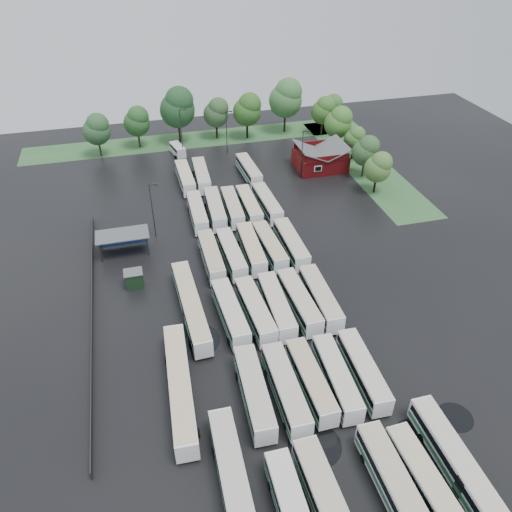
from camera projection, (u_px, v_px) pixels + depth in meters
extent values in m
plane|color=black|center=(264.00, 324.00, 66.69)|extent=(160.00, 160.00, 0.00)
cube|color=maroon|center=(320.00, 161.00, 104.30)|extent=(10.00, 8.00, 3.40)
cube|color=#4C4F51|center=(310.00, 150.00, 102.27)|extent=(5.07, 8.60, 2.19)
cube|color=#4C4F51|center=(332.00, 148.00, 103.30)|extent=(5.07, 8.60, 2.19)
cube|color=maroon|center=(328.00, 159.00, 99.88)|extent=(9.00, 0.20, 1.20)
cube|color=silver|center=(318.00, 169.00, 100.53)|extent=(1.60, 0.12, 1.20)
cylinder|color=#2D2D30|center=(101.00, 253.00, 77.11)|extent=(0.16, 0.16, 3.40)
cylinder|color=#2D2D30|center=(148.00, 246.00, 78.60)|extent=(0.16, 0.16, 3.40)
cylinder|color=#2D2D30|center=(100.00, 242.00, 79.63)|extent=(0.16, 0.16, 3.40)
cylinder|color=#2D2D30|center=(146.00, 235.00, 81.12)|extent=(0.16, 0.16, 3.40)
cube|color=#4C4F51|center=(122.00, 234.00, 78.07)|extent=(8.20, 4.20, 0.15)
cube|color=navy|center=(123.00, 238.00, 80.67)|extent=(7.60, 0.08, 2.60)
cube|color=black|center=(134.00, 279.00, 72.51)|extent=(2.50, 2.00, 2.50)
cube|color=#4C4F51|center=(133.00, 272.00, 71.75)|extent=(2.70, 2.20, 0.12)
cube|color=#2F5E2E|center=(199.00, 139.00, 118.02)|extent=(80.00, 10.00, 0.01)
cube|color=#2F5E2E|center=(363.00, 163.00, 107.36)|extent=(10.00, 50.00, 0.01)
cube|color=#2D2D30|center=(92.00, 310.00, 68.04)|extent=(0.10, 50.00, 1.20)
cube|color=black|center=(293.00, 511.00, 44.09)|extent=(2.53, 10.88, 0.83)
cube|color=beige|center=(294.00, 506.00, 43.61)|extent=(2.38, 10.99, 0.11)
cylinder|color=black|center=(281.00, 484.00, 47.99)|extent=(2.40, 0.90, 0.90)
cube|color=white|center=(326.00, 502.00, 45.18)|extent=(2.69, 11.90, 2.72)
cube|color=black|center=(327.00, 499.00, 44.86)|extent=(2.74, 11.43, 0.87)
cube|color=#2D6C4D|center=(326.00, 505.00, 45.52)|extent=(2.73, 11.66, 0.60)
cube|color=#B4A98D|center=(328.00, 494.00, 44.35)|extent=(2.58, 11.54, 0.12)
cylinder|color=black|center=(311.00, 472.00, 48.95)|extent=(2.52, 0.95, 0.95)
cube|color=white|center=(394.00, 484.00, 46.57)|extent=(2.48, 11.83, 2.71)
cube|color=black|center=(395.00, 481.00, 46.26)|extent=(2.54, 11.36, 0.87)
cube|color=#306748|center=(393.00, 487.00, 46.92)|extent=(2.53, 11.60, 0.60)
cube|color=tan|center=(396.00, 475.00, 45.75)|extent=(2.38, 11.48, 0.12)
cylinder|color=black|center=(374.00, 457.00, 50.34)|extent=(2.51, 0.95, 0.95)
cube|color=white|center=(424.00, 482.00, 46.84)|extent=(2.72, 11.28, 2.57)
cube|color=black|center=(425.00, 479.00, 46.54)|extent=(2.76, 10.84, 0.82)
cube|color=#3A7356|center=(423.00, 485.00, 47.17)|extent=(2.75, 11.06, 0.57)
cube|color=#C2B48D|center=(427.00, 474.00, 46.06)|extent=(2.61, 10.94, 0.11)
cylinder|color=black|center=(403.00, 456.00, 50.40)|extent=(2.38, 0.90, 0.90)
cube|color=white|center=(254.00, 392.00, 55.22)|extent=(2.96, 11.95, 2.72)
cube|color=black|center=(254.00, 389.00, 54.90)|extent=(3.00, 11.48, 0.87)
cube|color=#256341|center=(254.00, 396.00, 55.57)|extent=(3.00, 11.72, 0.60)
cube|color=#B5AC9B|center=(254.00, 384.00, 54.40)|extent=(2.85, 11.59, 0.12)
cylinder|color=black|center=(263.00, 428.00, 53.03)|extent=(2.52, 0.95, 0.95)
cylinder|color=black|center=(246.00, 375.00, 58.99)|extent=(2.52, 0.95, 0.95)
cube|color=white|center=(286.00, 389.00, 55.60)|extent=(2.53, 11.82, 2.71)
cube|color=black|center=(286.00, 386.00, 55.28)|extent=(2.59, 11.35, 0.87)
cube|color=#1F6F41|center=(285.00, 392.00, 55.95)|extent=(2.58, 11.58, 0.60)
cube|color=#B7AD9E|center=(286.00, 380.00, 54.78)|extent=(2.43, 11.47, 0.12)
cylinder|color=black|center=(296.00, 424.00, 53.42)|extent=(2.51, 0.94, 0.94)
cylinder|color=black|center=(276.00, 372.00, 59.36)|extent=(2.51, 0.94, 0.94)
cube|color=white|center=(311.00, 381.00, 56.61)|extent=(2.51, 11.31, 2.58)
cube|color=black|center=(311.00, 378.00, 56.31)|extent=(2.56, 10.86, 0.83)
cube|color=#2C7650|center=(311.00, 384.00, 56.95)|extent=(2.56, 11.08, 0.57)
cube|color=tan|center=(312.00, 373.00, 55.83)|extent=(2.41, 10.97, 0.11)
cylinder|color=black|center=(321.00, 414.00, 54.53)|extent=(2.40, 0.90, 0.90)
cylinder|color=black|center=(300.00, 365.00, 60.20)|extent=(2.40, 0.90, 0.90)
cube|color=white|center=(336.00, 377.00, 57.05)|extent=(2.90, 11.48, 2.61)
cube|color=black|center=(337.00, 374.00, 56.75)|extent=(2.94, 11.03, 0.83)
cube|color=#2B6D4D|center=(336.00, 380.00, 57.39)|extent=(2.94, 11.25, 0.57)
cube|color=beige|center=(338.00, 369.00, 56.27)|extent=(2.79, 11.13, 0.11)
cylinder|color=black|center=(348.00, 410.00, 54.95)|extent=(2.42, 0.91, 0.91)
cylinder|color=black|center=(324.00, 362.00, 60.67)|extent=(2.42, 0.91, 0.91)
cube|color=white|center=(363.00, 370.00, 57.88)|extent=(2.76, 11.37, 2.59)
cube|color=black|center=(364.00, 367.00, 57.57)|extent=(2.80, 10.92, 0.83)
cube|color=#2E6444|center=(362.00, 374.00, 58.21)|extent=(2.80, 11.14, 0.57)
cube|color=beige|center=(364.00, 362.00, 57.09)|extent=(2.65, 11.02, 0.11)
cylinder|color=black|center=(375.00, 402.00, 55.79)|extent=(2.40, 0.90, 0.90)
cylinder|color=black|center=(349.00, 356.00, 61.47)|extent=(2.40, 0.90, 0.90)
cube|color=white|center=(230.00, 313.00, 65.83)|extent=(2.96, 11.76, 2.67)
cube|color=black|center=(230.00, 310.00, 65.52)|extent=(2.99, 11.29, 0.85)
cube|color=#28704D|center=(231.00, 316.00, 66.18)|extent=(2.99, 11.52, 0.59)
cube|color=beige|center=(230.00, 305.00, 65.03)|extent=(2.84, 11.40, 0.12)
cylinder|color=black|center=(237.00, 340.00, 63.68)|extent=(2.48, 0.93, 0.93)
cylinder|color=black|center=(225.00, 303.00, 69.54)|extent=(2.48, 0.93, 0.93)
cube|color=white|center=(255.00, 311.00, 66.22)|extent=(3.01, 11.74, 2.67)
cube|color=black|center=(255.00, 308.00, 65.91)|extent=(3.04, 11.28, 0.85)
cube|color=#2F6C4E|center=(255.00, 314.00, 66.56)|extent=(3.04, 11.51, 0.59)
cube|color=#C2B89B|center=(255.00, 303.00, 65.42)|extent=(2.89, 11.38, 0.12)
cylinder|color=black|center=(263.00, 337.00, 64.08)|extent=(2.47, 0.93, 0.93)
cylinder|color=black|center=(249.00, 300.00, 69.92)|extent=(2.47, 0.93, 0.93)
cube|color=white|center=(276.00, 306.00, 66.91)|extent=(2.71, 11.83, 2.70)
cube|color=black|center=(276.00, 303.00, 66.60)|extent=(2.76, 11.36, 0.86)
cube|color=#276F4A|center=(276.00, 309.00, 67.26)|extent=(2.76, 11.59, 0.59)
cube|color=beige|center=(277.00, 298.00, 66.10)|extent=(2.61, 11.47, 0.12)
cylinder|color=black|center=(284.00, 333.00, 64.74)|extent=(2.50, 0.94, 0.94)
cylinder|color=black|center=(269.00, 296.00, 70.66)|extent=(2.50, 0.94, 0.94)
cube|color=white|center=(299.00, 301.00, 67.70)|extent=(2.86, 11.83, 2.69)
cube|color=black|center=(299.00, 298.00, 67.39)|extent=(2.90, 11.37, 0.86)
cube|color=#347550|center=(299.00, 305.00, 68.05)|extent=(2.90, 11.60, 0.59)
cube|color=#C1B398|center=(300.00, 293.00, 66.89)|extent=(2.75, 11.48, 0.12)
cylinder|color=black|center=(308.00, 327.00, 65.53)|extent=(2.50, 0.94, 0.94)
cylinder|color=black|center=(290.00, 292.00, 71.44)|extent=(2.50, 0.94, 0.94)
cube|color=white|center=(320.00, 298.00, 68.28)|extent=(2.68, 11.89, 2.72)
cube|color=black|center=(321.00, 295.00, 67.97)|extent=(2.73, 11.42, 0.87)
cube|color=#227148|center=(320.00, 301.00, 68.63)|extent=(2.72, 11.65, 0.60)
cube|color=#B8AD91|center=(321.00, 290.00, 67.46)|extent=(2.57, 11.53, 0.12)
cylinder|color=black|center=(330.00, 324.00, 66.09)|extent=(2.52, 0.95, 0.95)
cylinder|color=black|center=(310.00, 288.00, 72.05)|extent=(2.52, 0.95, 0.95)
cube|color=white|center=(211.00, 256.00, 76.33)|extent=(2.38, 11.42, 2.62)
cube|color=black|center=(211.00, 253.00, 76.02)|extent=(2.44, 10.97, 0.84)
cube|color=#356C4D|center=(211.00, 259.00, 76.66)|extent=(2.43, 11.20, 0.58)
cube|color=tan|center=(211.00, 249.00, 75.54)|extent=(2.29, 11.08, 0.11)
cylinder|color=black|center=(216.00, 277.00, 74.22)|extent=(2.43, 0.91, 0.91)
cylinder|color=black|center=(207.00, 250.00, 79.96)|extent=(2.43, 0.91, 0.91)
cube|color=white|center=(231.00, 254.00, 76.85)|extent=(2.64, 11.40, 2.60)
cube|color=black|center=(231.00, 251.00, 76.54)|extent=(2.68, 10.95, 0.83)
cube|color=#207242|center=(231.00, 257.00, 77.18)|extent=(2.68, 11.18, 0.57)
cube|color=beige|center=(231.00, 247.00, 76.06)|extent=(2.53, 11.06, 0.11)
cylinder|color=black|center=(237.00, 275.00, 74.75)|extent=(2.41, 0.91, 0.91)
cylinder|color=black|center=(227.00, 248.00, 80.46)|extent=(2.41, 0.91, 0.91)
cube|color=white|center=(251.00, 249.00, 77.93)|extent=(2.72, 11.70, 2.67)
cube|color=black|center=(251.00, 246.00, 77.62)|extent=(2.76, 11.24, 0.85)
cube|color=#2B754E|center=(251.00, 252.00, 78.27)|extent=(2.76, 11.47, 0.59)
cube|color=#CBB389|center=(251.00, 241.00, 77.13)|extent=(2.61, 11.35, 0.12)
cylinder|color=black|center=(257.00, 269.00, 75.78)|extent=(2.47, 0.93, 0.93)
cylinder|color=black|center=(246.00, 243.00, 81.64)|extent=(2.47, 0.93, 0.93)
cube|color=white|center=(270.00, 246.00, 78.53)|extent=(2.85, 11.48, 2.61)
cube|color=black|center=(270.00, 244.00, 78.22)|extent=(2.89, 11.03, 0.84)
cube|color=#266E48|center=(270.00, 249.00, 78.86)|extent=(2.89, 11.26, 0.57)
cube|color=tan|center=(270.00, 239.00, 77.74)|extent=(2.74, 11.14, 0.11)
cylinder|color=black|center=(276.00, 266.00, 76.42)|extent=(2.42, 0.91, 0.91)
cylinder|color=black|center=(263.00, 241.00, 82.15)|extent=(2.42, 0.91, 0.91)
cube|color=white|center=(291.00, 244.00, 78.99)|extent=(2.48, 11.73, 2.69)
cube|color=black|center=(291.00, 241.00, 78.68)|extent=(2.53, 11.26, 0.86)
cube|color=#237049|center=(291.00, 247.00, 79.34)|extent=(2.52, 11.50, 0.59)
cube|color=#BCB195|center=(291.00, 237.00, 78.18)|extent=(2.38, 11.38, 0.12)
cylinder|color=black|center=(298.00, 264.00, 76.83)|extent=(2.49, 0.94, 0.94)
cylinder|color=black|center=(284.00, 238.00, 82.72)|extent=(2.49, 0.94, 0.94)
cube|color=white|center=(197.00, 212.00, 87.07)|extent=(2.60, 11.40, 2.60)
cube|color=black|center=(197.00, 210.00, 86.77)|extent=(2.65, 10.95, 0.83)
cube|color=#326A4D|center=(198.00, 215.00, 87.41)|extent=(2.65, 11.18, 0.57)
cube|color=#BEB49C|center=(197.00, 206.00, 86.29)|extent=(2.50, 11.06, 0.11)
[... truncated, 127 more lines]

